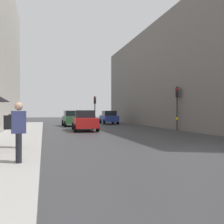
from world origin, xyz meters
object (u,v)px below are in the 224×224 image
Objects in this scene: car_red_sedan at (85,120)px; car_blue_van at (109,117)px; pedestrian_with_grey_backpack at (17,128)px; traffic_light_mid_street at (177,100)px; car_green_estate at (72,118)px; pedestrian_with_black_backpack at (18,123)px; traffic_light_far_median at (95,105)px.

car_red_sedan and car_blue_van have the same top height.
pedestrian_with_grey_backpack reaches higher than car_blue_van.
traffic_light_mid_street reaches higher than pedestrian_with_grey_backpack.
car_green_estate is 2.39× the size of pedestrian_with_black_backpack.
car_red_sedan is 1.02× the size of car_green_estate.
pedestrian_with_black_backpack reaches higher than car_blue_van.
car_blue_van is 1.02× the size of car_green_estate.
traffic_light_mid_street is at bearing -16.41° from car_red_sedan.
car_green_estate is (-5.33, -3.29, 0.00)m from car_blue_van.
traffic_light_mid_street reaches higher than car_red_sedan.
car_blue_van is 6.26m from car_green_estate.
pedestrian_with_black_backpack is 2.92m from pedestrian_with_grey_backpack.
pedestrian_with_grey_backpack is at bearing -139.60° from traffic_light_mid_street.
pedestrian_with_black_backpack is (-4.41, -9.45, 0.29)m from car_red_sedan.
car_red_sedan is at bearing 163.59° from traffic_light_mid_street.
pedestrian_with_grey_backpack is (-9.16, -22.22, 0.29)m from car_blue_van.
pedestrian_with_black_backpack is 1.00× the size of pedestrian_with_grey_backpack.
car_green_estate is at bearing 78.54° from pedestrian_with_grey_backpack.
traffic_light_far_median is 0.93× the size of traffic_light_mid_street.
car_red_sedan is 10.43m from pedestrian_with_black_backpack.
traffic_light_mid_street reaches higher than car_green_estate.
pedestrian_with_grey_backpack is (-11.85, -10.09, -1.48)m from traffic_light_mid_street.
traffic_light_far_median is 18.68m from pedestrian_with_black_backpack.
traffic_light_mid_street is at bearing -77.49° from car_blue_van.
car_green_estate is 2.39× the size of pedestrian_with_grey_backpack.
traffic_light_mid_street is 12.06m from car_green_estate.
car_red_sedan is 13.04m from pedestrian_with_grey_backpack.
car_blue_van is at bearing 67.59° from pedestrian_with_grey_backpack.
traffic_light_far_median is 11.28m from traffic_light_mid_street.
pedestrian_with_black_backpack is at bearing 95.06° from pedestrian_with_grey_backpack.
traffic_light_far_median reaches higher than car_blue_van.
traffic_light_far_median is 3.57m from car_green_estate.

